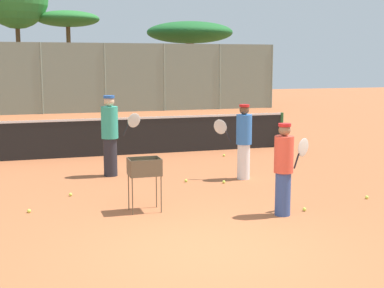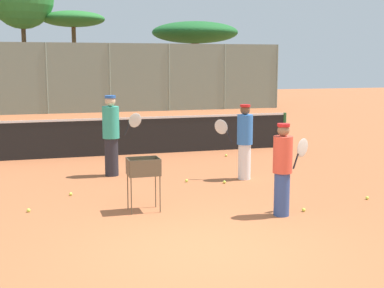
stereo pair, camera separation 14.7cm
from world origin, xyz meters
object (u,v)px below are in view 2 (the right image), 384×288
at_px(tennis_net, 119,136).
at_px(player_white_outfit, 283,168).
at_px(ball_cart, 144,171).
at_px(player_red_cap, 111,134).
at_px(player_yellow_shirt, 244,141).
at_px(parked_car, 74,97).

height_order(tennis_net, player_white_outfit, player_white_outfit).
bearing_deg(ball_cart, player_white_outfit, -22.87).
bearing_deg(player_red_cap, player_yellow_shirt, -18.17).
bearing_deg(player_yellow_shirt, ball_cart, 58.70).
distance_m(player_red_cap, parked_car, 18.71).
height_order(player_red_cap, parked_car, player_red_cap).
distance_m(player_white_outfit, ball_cart, 2.41).
height_order(player_white_outfit, player_yellow_shirt, player_yellow_shirt).
xyz_separation_m(tennis_net, player_red_cap, (-0.57, -2.68, 0.41)).
bearing_deg(player_white_outfit, parked_car, 71.70).
xyz_separation_m(player_white_outfit, player_red_cap, (-2.35, 4.09, 0.14)).
bearing_deg(player_yellow_shirt, parked_car, -60.60).
relative_size(tennis_net, ball_cart, 10.90).
bearing_deg(ball_cart, tennis_net, 85.63).
height_order(player_white_outfit, ball_cart, player_white_outfit).
bearing_deg(player_red_cap, parked_car, 93.89).
bearing_deg(tennis_net, player_white_outfit, -75.33).
xyz_separation_m(player_white_outfit, parked_car, (-1.84, 22.80, -0.17)).
bearing_deg(ball_cart, player_yellow_shirt, 35.85).
height_order(tennis_net, player_yellow_shirt, player_yellow_shirt).
xyz_separation_m(tennis_net, parked_car, (-0.06, 16.02, 0.10)).
bearing_deg(player_white_outfit, player_red_cap, 96.91).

